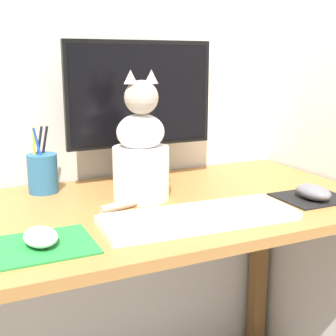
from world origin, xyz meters
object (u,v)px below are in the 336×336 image
monitor (141,105)px  keyboard (199,217)px  computer_mouse_left (41,237)px  computer_mouse_right (313,192)px  cat (141,152)px  pen_cup (43,173)px

monitor → keyboard: (-0.02, -0.39, -0.22)m
computer_mouse_left → computer_mouse_right: (0.70, 0.00, 0.00)m
computer_mouse_right → cat: (-0.40, 0.21, 0.10)m
computer_mouse_right → pen_cup: bearing=148.5°
computer_mouse_right → pen_cup: pen_cup is taller
keyboard → cat: (-0.05, 0.22, 0.11)m
computer_mouse_right → pen_cup: size_ratio=0.60×
cat → monitor: bearing=73.3°
cat → pen_cup: (-0.22, 0.17, -0.07)m
pen_cup → cat: bearing=-37.9°
cat → pen_cup: size_ratio=1.84×
computer_mouse_right → cat: 0.46m
computer_mouse_left → monitor: bearing=45.5°
cat → computer_mouse_right: bearing=-21.8°
keyboard → computer_mouse_right: bearing=6.1°
monitor → pen_cup: size_ratio=2.44×
computer_mouse_left → cat: (0.30, 0.21, 0.11)m
computer_mouse_left → pen_cup: 0.40m
keyboard → monitor: bearing=90.9°
computer_mouse_right → cat: cat is taller
computer_mouse_right → monitor: bearing=131.6°
keyboard → cat: size_ratio=1.36×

